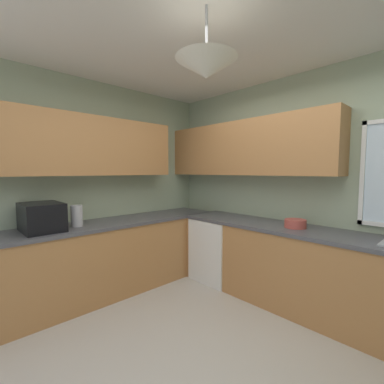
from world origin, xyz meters
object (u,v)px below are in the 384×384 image
(dishwasher, at_px, (219,249))
(kettle, at_px, (77,216))
(microwave, at_px, (42,217))
(bowl, at_px, (295,224))

(dishwasher, height_order, kettle, kettle)
(microwave, distance_m, bowl, 2.68)
(microwave, height_order, bowl, microwave)
(microwave, relative_size, bowl, 2.11)
(dishwasher, bearing_deg, microwave, -108.07)
(microwave, distance_m, kettle, 0.35)
(kettle, bearing_deg, dishwasher, 69.13)
(microwave, height_order, kettle, microwave)
(microwave, bearing_deg, dishwasher, 71.93)
(dishwasher, distance_m, kettle, 1.89)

